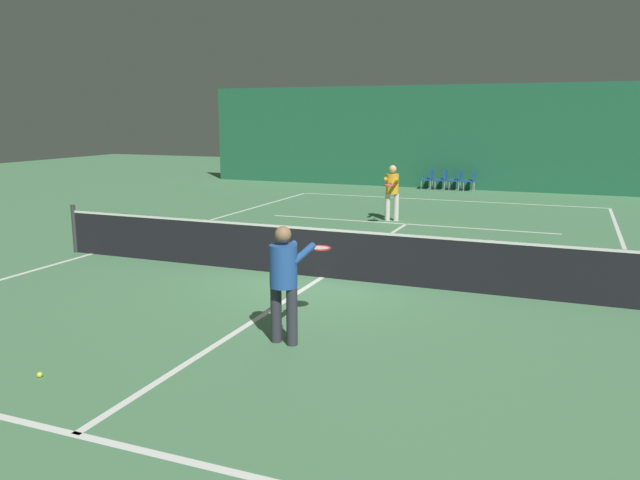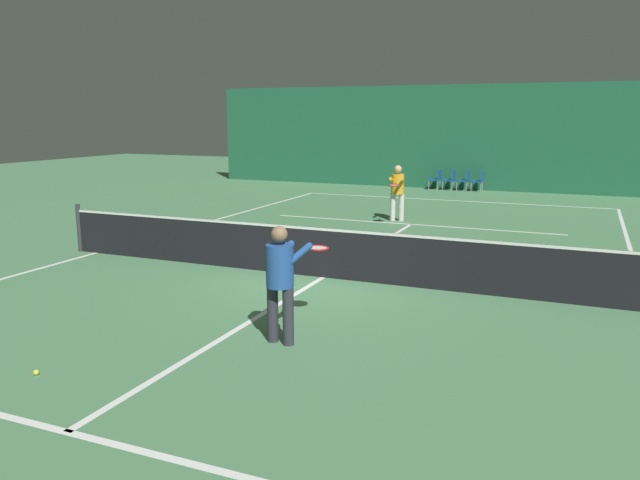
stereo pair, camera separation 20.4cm
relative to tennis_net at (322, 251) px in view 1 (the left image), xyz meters
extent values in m
plane|color=#4C7F56|center=(0.00, 0.00, -0.51)|extent=(60.00, 60.00, 0.00)
cube|color=#1E5B3D|center=(0.00, 15.58, 1.62)|extent=(23.00, 0.12, 4.26)
cube|color=white|center=(0.00, 11.90, -0.51)|extent=(11.00, 0.10, 0.00)
cube|color=white|center=(0.00, 6.40, -0.51)|extent=(8.25, 0.10, 0.00)
cube|color=white|center=(0.00, -6.40, -0.51)|extent=(8.25, 0.10, 0.00)
cube|color=white|center=(-5.50, 0.00, -0.51)|extent=(0.10, 23.80, 0.00)
cube|color=white|center=(0.00, 0.00, -0.51)|extent=(0.10, 12.80, 0.00)
cube|color=black|center=(0.00, 0.00, -0.04)|extent=(11.90, 0.02, 0.95)
cube|color=white|center=(0.00, 0.00, 0.41)|extent=(11.90, 0.02, 0.05)
cylinder|color=#333338|center=(-5.95, 0.00, 0.02)|extent=(0.10, 0.10, 1.07)
cylinder|color=#2D2D38|center=(0.69, -3.40, -0.12)|extent=(0.17, 0.17, 0.78)
cylinder|color=#2D2D38|center=(0.94, -3.44, -0.12)|extent=(0.17, 0.17, 0.78)
cylinder|color=#234C99|center=(0.82, -3.42, 0.56)|extent=(0.41, 0.41, 0.57)
sphere|color=#936B4C|center=(0.82, -3.42, 0.98)|extent=(0.22, 0.22, 0.22)
cylinder|color=#234C99|center=(0.71, -3.15, 0.69)|extent=(0.16, 0.55, 0.23)
cylinder|color=#234C99|center=(1.00, -3.18, 0.69)|extent=(0.16, 0.55, 0.23)
cylinder|color=black|center=(0.91, -2.76, 0.62)|extent=(0.07, 0.31, 0.03)
torus|color=red|center=(0.95, -2.46, 0.62)|extent=(0.37, 0.37, 0.03)
cylinder|color=silver|center=(0.95, -2.46, 0.62)|extent=(0.31, 0.31, 0.00)
cylinder|color=beige|center=(-0.42, 6.86, -0.12)|extent=(0.18, 0.18, 0.79)
cylinder|color=beige|center=(-0.67, 6.81, -0.12)|extent=(0.18, 0.18, 0.79)
cylinder|color=gold|center=(-0.55, 6.84, 0.57)|extent=(0.43, 0.43, 0.57)
sphere|color=#DBAD89|center=(-0.55, 6.84, 0.99)|extent=(0.22, 0.22, 0.22)
cylinder|color=gold|center=(-0.35, 6.61, 0.70)|extent=(0.19, 0.55, 0.23)
cylinder|color=gold|center=(-0.64, 6.55, 0.70)|extent=(0.19, 0.55, 0.23)
cylinder|color=black|center=(-0.42, 6.17, 0.63)|extent=(0.08, 0.31, 0.03)
torus|color=red|center=(-0.36, 5.88, 0.63)|extent=(0.39, 0.39, 0.03)
cylinder|color=silver|center=(-0.36, 5.88, 0.63)|extent=(0.32, 0.32, 0.00)
cylinder|color=#99999E|center=(-1.51, 15.22, -0.32)|extent=(0.03, 0.03, 0.39)
cylinder|color=#99999E|center=(-1.51, 14.84, -0.32)|extent=(0.03, 0.03, 0.39)
cylinder|color=#99999E|center=(-1.13, 15.22, -0.32)|extent=(0.03, 0.03, 0.39)
cylinder|color=#99999E|center=(-1.13, 14.84, -0.32)|extent=(0.03, 0.03, 0.39)
cube|color=#19479E|center=(-1.32, 15.03, -0.10)|extent=(0.44, 0.44, 0.05)
cube|color=#19479E|center=(-1.12, 15.03, 0.13)|extent=(0.04, 0.44, 0.40)
cylinder|color=#99999E|center=(-0.94, 15.22, -0.32)|extent=(0.03, 0.03, 0.39)
cylinder|color=#99999E|center=(-0.94, 14.84, -0.32)|extent=(0.03, 0.03, 0.39)
cylinder|color=#99999E|center=(-0.56, 15.22, -0.32)|extent=(0.03, 0.03, 0.39)
cylinder|color=#99999E|center=(-0.56, 14.84, -0.32)|extent=(0.03, 0.03, 0.39)
cube|color=#19479E|center=(-0.75, 15.03, -0.10)|extent=(0.44, 0.44, 0.05)
cube|color=#19479E|center=(-0.55, 15.03, 0.13)|extent=(0.04, 0.44, 0.40)
cylinder|color=#99999E|center=(-0.36, 15.22, -0.32)|extent=(0.03, 0.03, 0.39)
cylinder|color=#99999E|center=(-0.36, 14.84, -0.32)|extent=(0.03, 0.03, 0.39)
cylinder|color=#99999E|center=(0.02, 15.22, -0.32)|extent=(0.03, 0.03, 0.39)
cylinder|color=#99999E|center=(0.02, 14.84, -0.32)|extent=(0.03, 0.03, 0.39)
cube|color=#19479E|center=(-0.17, 15.03, -0.10)|extent=(0.44, 0.44, 0.05)
cube|color=#19479E|center=(0.03, 15.03, 0.13)|extent=(0.04, 0.44, 0.40)
cylinder|color=#99999E|center=(0.22, 15.22, -0.32)|extent=(0.03, 0.03, 0.39)
cylinder|color=#99999E|center=(0.22, 14.84, -0.32)|extent=(0.03, 0.03, 0.39)
cylinder|color=#99999E|center=(0.60, 15.22, -0.32)|extent=(0.03, 0.03, 0.39)
cylinder|color=#99999E|center=(0.60, 14.84, -0.32)|extent=(0.03, 0.03, 0.39)
cube|color=#19479E|center=(0.41, 15.03, -0.10)|extent=(0.44, 0.44, 0.05)
cube|color=#19479E|center=(0.61, 15.03, 0.13)|extent=(0.04, 0.44, 0.40)
sphere|color=#D1DB33|center=(-1.36, -5.51, -0.48)|extent=(0.07, 0.07, 0.07)
camera|label=1|loc=(4.24, -10.62, 2.49)|focal=35.00mm
camera|label=2|loc=(4.43, -10.54, 2.49)|focal=35.00mm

